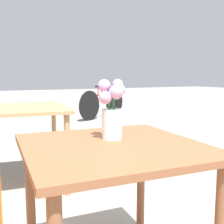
% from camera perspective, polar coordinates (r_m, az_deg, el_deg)
% --- Properties ---
extents(table_front, '(0.86, 0.87, 0.73)m').
position_cam_1_polar(table_front, '(1.34, 0.10, -11.12)').
color(table_front, brown).
rests_on(table_front, ground_plane).
extents(flower_vase, '(0.15, 0.15, 0.30)m').
position_cam_1_polar(flower_vase, '(1.38, -0.01, -0.08)').
color(flower_vase, silver).
rests_on(flower_vase, table_front).
extents(table_back, '(0.99, 1.01, 0.75)m').
position_cam_1_polar(table_back, '(2.76, -18.42, -1.20)').
color(table_back, tan).
rests_on(table_back, ground_plane).
extents(bicycle, '(1.55, 0.81, 0.81)m').
position_cam_1_polar(bicycle, '(7.00, -1.88, 1.79)').
color(bicycle, black).
rests_on(bicycle, ground_plane).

